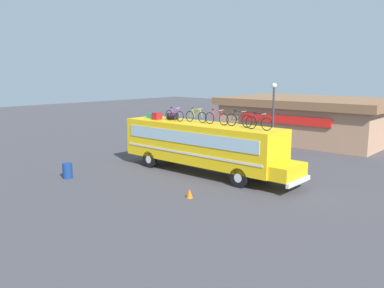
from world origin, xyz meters
TOP-DOWN VIEW (x-y plane):
  - ground_plane at (0.00, 0.00)m, footprint 120.00×120.00m
  - bus at (0.17, 0.00)m, footprint 12.21×2.61m
  - luggage_bag_1 at (-4.41, 0.06)m, footprint 0.67×0.44m
  - luggage_bag_2 at (-3.50, -0.35)m, footprint 0.49×0.54m
  - luggage_bag_3 at (-2.74, 0.38)m, footprint 0.70×0.42m
  - rooftop_bicycle_1 at (-2.09, -0.14)m, footprint 1.62×0.44m
  - rooftop_bicycle_2 at (-0.58, 0.24)m, footprint 1.72×0.44m
  - rooftop_bicycle_3 at (1.13, 0.15)m, footprint 1.77×0.44m
  - rooftop_bicycle_4 at (2.70, 0.22)m, footprint 1.79×0.44m
  - rooftop_bicycle_5 at (4.23, -0.13)m, footprint 1.68×0.44m
  - roadside_building at (-0.66, 16.67)m, footprint 15.04×10.74m
  - trash_bin at (-5.03, -6.24)m, footprint 0.57×0.57m
  - traffic_cone at (2.95, -4.31)m, footprint 0.33×0.33m
  - street_lamp at (1.96, 5.34)m, footprint 0.34×0.34m

SIDE VIEW (x-z plane):
  - ground_plane at x=0.00m, z-range 0.00..0.00m
  - traffic_cone at x=2.95m, z-range 0.00..0.47m
  - trash_bin at x=-5.03m, z-range 0.00..0.90m
  - bus at x=0.17m, z-range 0.30..3.41m
  - roadside_building at x=-0.66m, z-range 0.05..3.94m
  - luggage_bag_1 at x=-4.41m, z-range 3.11..3.43m
  - luggage_bag_3 at x=-2.74m, z-range 3.11..3.53m
  - luggage_bag_2 at x=-3.50m, z-range 3.11..3.57m
  - street_lamp at x=1.96m, z-range 0.63..6.14m
  - rooftop_bicycle_1 at x=-2.09m, z-range 3.04..3.93m
  - rooftop_bicycle_2 at x=-0.58m, z-range 3.04..3.94m
  - rooftop_bicycle_5 at x=4.23m, z-range 3.03..3.97m
  - rooftop_bicycle_3 at x=1.13m, z-range 3.03..3.97m
  - rooftop_bicycle_4 at x=2.70m, z-range 3.03..3.99m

